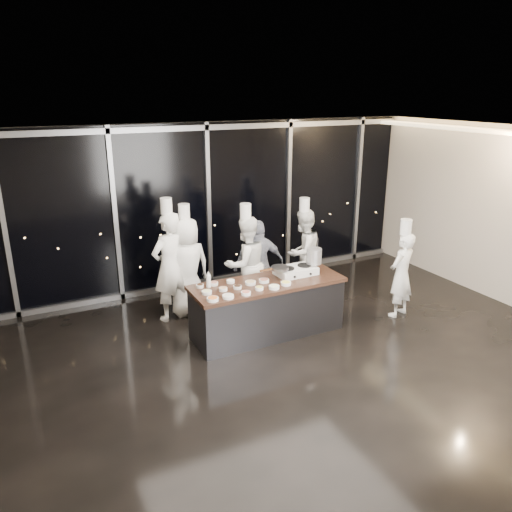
{
  "coord_description": "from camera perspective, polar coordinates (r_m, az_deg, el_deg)",
  "views": [
    {
      "loc": [
        -3.41,
        -5.56,
        3.78
      ],
      "look_at": [
        -0.05,
        1.2,
        1.25
      ],
      "focal_mm": 35.0,
      "sensor_mm": 36.0,
      "label": 1
    }
  ],
  "objects": [
    {
      "name": "ground",
      "position": [
        7.54,
        4.52,
        -11.59
      ],
      "size": [
        9.0,
        9.0,
        0.0
      ],
      "primitive_type": "plane",
      "color": "black",
      "rests_on": "ground"
    },
    {
      "name": "room_shell",
      "position": [
        6.79,
        6.28,
        5.39
      ],
      "size": [
        9.02,
        7.02,
        3.21
      ],
      "color": "beige",
      "rests_on": "ground"
    },
    {
      "name": "window_wall",
      "position": [
        9.86,
        -5.52,
        5.69
      ],
      "size": [
        8.9,
        0.11,
        3.2
      ],
      "color": "black",
      "rests_on": "ground"
    },
    {
      "name": "demo_counter",
      "position": [
        8.03,
        1.31,
        -5.93
      ],
      "size": [
        2.46,
        0.86,
        0.9
      ],
      "color": "#353439",
      "rests_on": "ground"
    },
    {
      "name": "stove",
      "position": [
        8.17,
        4.58,
        -1.67
      ],
      "size": [
        0.66,
        0.43,
        0.14
      ],
      "rotation": [
        0.0,
        0.0,
        0.02
      ],
      "color": "silver",
      "rests_on": "demo_counter"
    },
    {
      "name": "frying_pan",
      "position": [
        7.97,
        2.68,
        -1.4
      ],
      "size": [
        0.5,
        0.29,
        0.05
      ],
      "rotation": [
        0.0,
        0.0,
        0.02
      ],
      "color": "slate",
      "rests_on": "stove"
    },
    {
      "name": "stock_pot",
      "position": [
        8.27,
        6.65,
        0.0
      ],
      "size": [
        0.26,
        0.26,
        0.25
      ],
      "primitive_type": "cylinder",
      "rotation": [
        0.0,
        0.0,
        0.02
      ],
      "color": "silver",
      "rests_on": "stove"
    },
    {
      "name": "prep_bowls",
      "position": [
        7.55,
        -1.77,
        -3.68
      ],
      "size": [
        1.41,
        0.71,
        0.05
      ],
      "color": "white",
      "rests_on": "demo_counter"
    },
    {
      "name": "squeeze_bottle",
      "position": [
        7.64,
        -5.45,
        -2.7
      ],
      "size": [
        0.07,
        0.07,
        0.26
      ],
      "color": "white",
      "rests_on": "demo_counter"
    },
    {
      "name": "chef_far_left",
      "position": [
        8.5,
        -9.83,
        -1.1
      ],
      "size": [
        0.81,
        0.67,
        2.12
      ],
      "rotation": [
        0.0,
        0.0,
        3.52
      ],
      "color": "white",
      "rests_on": "ground"
    },
    {
      "name": "chef_left",
      "position": [
        8.67,
        -7.93,
        -1.16
      ],
      "size": [
        0.91,
        0.65,
        1.97
      ],
      "rotation": [
        0.0,
        0.0,
        3.26
      ],
      "color": "white",
      "rests_on": "ground"
    },
    {
      "name": "chef_center",
      "position": [
        8.77,
        -1.17,
        -0.87
      ],
      "size": [
        0.9,
        0.74,
        1.94
      ],
      "rotation": [
        0.0,
        0.0,
        3.27
      ],
      "color": "white",
      "rests_on": "ground"
    },
    {
      "name": "guest",
      "position": [
        8.9,
        0.33,
        -0.95
      ],
      "size": [
        0.97,
        0.46,
        1.61
      ],
      "rotation": [
        0.0,
        0.0,
        3.08
      ],
      "color": "#121B31",
      "rests_on": "ground"
    },
    {
      "name": "chef_right",
      "position": [
        9.56,
        5.4,
        0.52
      ],
      "size": [
        0.97,
        0.86,
        1.87
      ],
      "rotation": [
        0.0,
        0.0,
        3.5
      ],
      "color": "white",
      "rests_on": "ground"
    },
    {
      "name": "chef_side",
      "position": [
        8.91,
        16.27,
        -1.92
      ],
      "size": [
        0.63,
        0.5,
        1.73
      ],
      "rotation": [
        0.0,
        0.0,
        3.43
      ],
      "color": "white",
      "rests_on": "ground"
    }
  ]
}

